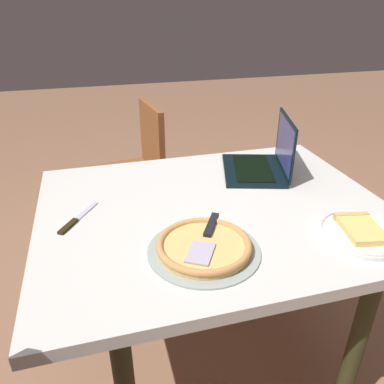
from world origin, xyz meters
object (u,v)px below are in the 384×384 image
Objects in this scene: table_knife at (75,220)px; chair_near at (137,165)px; dining_table at (214,227)px; pizza_tray at (204,246)px; laptop at (263,162)px; pizza_plate at (361,232)px.

table_knife is 1.14m from chair_near.
table_knife is at bearing 176.03° from dining_table.
table_knife is (-0.37, 0.28, -0.01)m from pizza_tray.
laptop is 1.97× the size of table_knife.
dining_table is at bearing -3.97° from table_knife.
table_knife is (-0.78, -0.20, -0.05)m from laptop.
laptop is 1.42× the size of pizza_plate.
table_knife is 0.22× the size of chair_near.
laptop is at bearing 14.47° from table_knife.
table_knife is at bearing 143.42° from pizza_tray.
table_knife is at bearing -107.63° from chair_near.
laptop is (0.29, 0.24, 0.14)m from dining_table.
chair_near is (0.33, 1.05, -0.28)m from table_knife.
dining_table is 3.68× the size of pizza_tray.
pizza_tray is at bearing -36.58° from table_knife.
chair_near is (-0.55, 1.38, -0.29)m from pizza_plate.
laptop is at bearing -62.16° from chair_near.
pizza_plate is at bearing -36.93° from dining_table.
dining_table is 0.40m from laptop.
dining_table is 0.29m from pizza_tray.
dining_table is at bearing -81.85° from chair_near.
laptop is 1.12× the size of pizza_tray.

